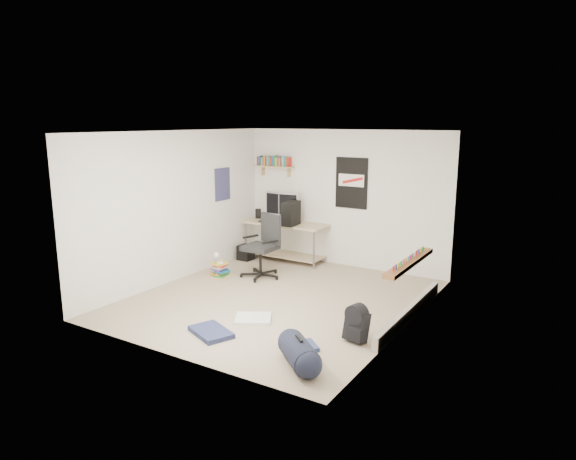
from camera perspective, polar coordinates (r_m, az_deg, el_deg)
The scene contains 26 objects.
floor at distance 7.86m, azimuth -1.14°, elevation -7.71°, with size 4.00×4.50×0.01m, color gray.
ceiling at distance 7.40m, azimuth -1.22°, elevation 10.90°, with size 4.00×4.50×0.01m, color white.
back_wall at distance 9.48m, azimuth 6.24°, elevation 3.48°, with size 4.00×0.01×2.50m, color silver.
left_wall at distance 8.76m, azimuth -12.27°, elevation 2.57°, with size 0.01×4.50×2.50m, color silver.
right_wall at distance 6.68m, azimuth 13.43°, elevation -0.42°, with size 0.01×4.50×2.50m, color silver.
desk at distance 9.93m, azimuth -0.13°, elevation -1.25°, with size 1.66×0.72×0.76m, color tan.
monitor_left at distance 9.95m, azimuth -1.46°, elevation 2.37°, with size 0.40×0.10×0.44m, color #98989C.
monitor_right at distance 9.79m, azimuth 0.06°, elevation 2.22°, with size 0.41×0.10×0.45m, color #949498.
pc_tower at distance 9.47m, azimuth 0.35°, elevation 1.87°, with size 0.20×0.42×0.44m, color black.
keyboard at distance 9.74m, azimuth -2.36°, elevation 0.87°, with size 0.38×0.13×0.02m, color black.
speaker_left at distance 10.20m, azimuth -3.35°, elevation 1.85°, with size 0.09×0.09×0.18m, color black.
speaker_right at distance 9.62m, azimuth -0.77°, elevation 1.18°, with size 0.08×0.08×0.16m, color black.
office_chair at distance 8.81m, azimuth -3.10°, elevation -2.17°, with size 0.71×0.71×1.09m, color black.
wall_shelf at distance 10.02m, azimuth -1.53°, elevation 7.06°, with size 0.80×0.22×0.24m, color tan.
poster_back_wall at distance 9.35m, azimuth 7.05°, elevation 5.20°, with size 0.62×0.03×0.92m, color black.
poster_left_wall at distance 9.61m, azimuth -7.29°, elevation 5.07°, with size 0.02×0.42×0.60m, color navy.
window at distance 6.94m, azimuth 13.87°, elevation 1.70°, with size 0.10×1.50×1.26m, color brown.
baseboard_heater at distance 7.30m, azimuth 13.36°, elevation -8.86°, with size 0.08×2.50×0.18m, color #B7B2A8.
backpack at distance 6.42m, azimuth 7.62°, elevation -10.54°, with size 0.27×0.22×0.36m, color black.
duffel_bag at distance 5.81m, azimuth 1.23°, elevation -13.61°, with size 0.31×0.31×0.61m, color black.
tshirt at distance 7.09m, azimuth -3.88°, elevation -9.78°, with size 0.48×0.41×0.04m, color silver.
jeans_a at distance 6.70m, azimuth -8.55°, elevation -11.16°, with size 0.59×0.38×0.06m, color #22284E.
jeans_b at distance 6.24m, azimuth 1.21°, elevation -12.87°, with size 0.42×0.31×0.05m, color navy.
book_stack at distance 9.00m, azimuth -7.53°, elevation -4.20°, with size 0.46×0.38×0.32m, color brown.
desk_lamp at distance 8.91m, azimuth -7.55°, elevation -2.83°, with size 0.11×0.18×0.18m, color white.
subwoofer at distance 10.01m, azimuth -4.71°, elevation -2.52°, with size 0.27×0.27×0.30m, color black.
Camera 1 is at (4.01, -6.21, 2.66)m, focal length 32.00 mm.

